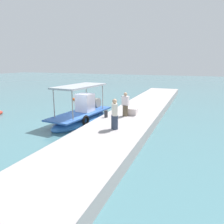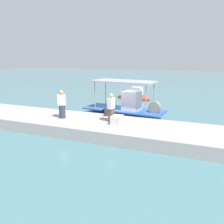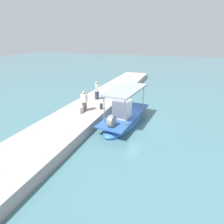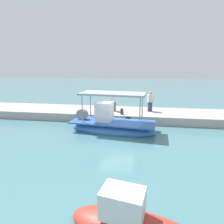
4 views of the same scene
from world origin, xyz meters
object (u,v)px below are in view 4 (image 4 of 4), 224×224
cargo_crate (109,107)px  main_fishing_boat (112,124)px  mooring_bollard (122,112)px  fisherman_by_crate (114,103)px  fisherman_near_bollard (150,102)px

cargo_crate → main_fishing_boat: bearing=102.8°
main_fishing_boat → cargo_crate: size_ratio=8.61×
main_fishing_boat → mooring_bollard: main_fishing_boat is taller
mooring_bollard → fisherman_by_crate: bearing=-53.5°
main_fishing_boat → mooring_bollard: 2.28m
fisherman_by_crate → cargo_crate: (0.50, -0.33, -0.51)m
fisherman_near_bollard → cargo_crate: size_ratio=2.39×
fisherman_near_bollard → fisherman_by_crate: size_ratio=1.04×
fisherman_by_crate → mooring_bollard: 1.47m
cargo_crate → fisherman_near_bollard: bearing=-179.3°
fisherman_by_crate → cargo_crate: size_ratio=2.30×
fisherman_by_crate → cargo_crate: fisherman_by_crate is taller
main_fishing_boat → cargo_crate: bearing=-77.2°
mooring_bollard → cargo_crate: (1.32, -1.44, -0.00)m
fisherman_near_bollard → mooring_bollard: fisherman_near_bollard is taller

